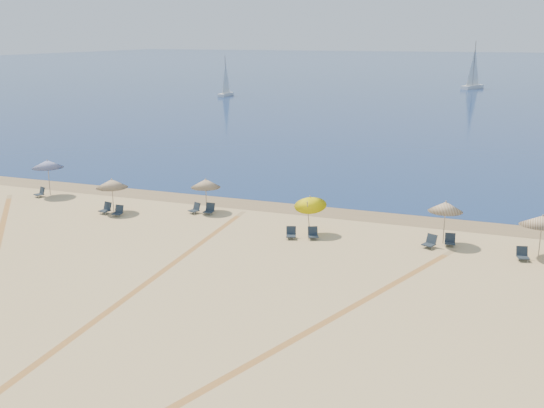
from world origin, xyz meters
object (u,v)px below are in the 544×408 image
(umbrella_1, at_px, (112,183))
(chair_8, at_px, (450,240))
(chair_3, at_px, (195,209))
(sailboat_0, at_px, (473,74))
(chair_0, at_px, (40,193))
(chair_6, at_px, (313,234))
(umbrella_5, at_px, (542,221))
(umbrella_3, at_px, (310,201))
(umbrella_4, at_px, (446,207))
(umbrella_2, at_px, (206,183))
(chair_4, at_px, (209,209))
(umbrella_0, at_px, (47,164))
(chair_2, at_px, (118,211))
(sailboat_1, at_px, (226,84))
(chair_1, at_px, (106,209))
(chair_9, at_px, (522,254))
(chair_5, at_px, (291,233))
(chair_7, at_px, (430,242))

(umbrella_1, distance_m, chair_8, 21.49)
(chair_3, xyz_separation_m, sailboat_0, (12.10, 106.85, 2.72))
(chair_0, xyz_separation_m, chair_6, (21.15, -2.44, -0.00))
(chair_3, distance_m, chair_8, 16.24)
(umbrella_5, bearing_deg, chair_6, -174.33)
(umbrella_3, distance_m, umbrella_4, 7.59)
(umbrella_2, relative_size, chair_4, 3.11)
(umbrella_5, distance_m, chair_6, 12.19)
(umbrella_0, xyz_separation_m, chair_4, (13.07, -0.55, -1.98))
(chair_2, bearing_deg, umbrella_4, 2.29)
(chair_4, bearing_deg, sailboat_1, 112.54)
(umbrella_3, relative_size, chair_3, 3.03)
(umbrella_0, height_order, umbrella_2, umbrella_0)
(umbrella_1, height_order, umbrella_2, umbrella_1)
(chair_1, bearing_deg, umbrella_5, 14.49)
(umbrella_1, height_order, chair_1, umbrella_1)
(chair_3, relative_size, sailboat_1, 0.11)
(chair_9, height_order, sailboat_0, sailboat_0)
(chair_4, bearing_deg, umbrella_4, -4.13)
(umbrella_2, height_order, chair_6, umbrella_2)
(chair_4, xyz_separation_m, chair_9, (18.95, -2.18, -0.01))
(chair_1, relative_size, sailboat_0, 0.08)
(umbrella_0, distance_m, chair_8, 28.42)
(chair_3, relative_size, chair_8, 1.16)
(umbrella_3, bearing_deg, chair_6, -61.71)
(chair_5, distance_m, chair_7, 7.75)
(umbrella_1, distance_m, chair_4, 6.60)
(chair_4, xyz_separation_m, chair_7, (14.23, -1.82, 0.00))
(umbrella_3, height_order, sailboat_0, sailboat_0)
(umbrella_0, relative_size, sailboat_0, 0.26)
(chair_4, height_order, chair_8, chair_4)
(umbrella_1, height_order, chair_8, umbrella_1)
(chair_1, xyz_separation_m, chair_5, (13.00, -0.75, -0.02))
(sailboat_0, bearing_deg, umbrella_5, -58.95)
(umbrella_1, xyz_separation_m, chair_9, (25.14, -0.51, -1.61))
(umbrella_5, distance_m, chair_2, 25.20)
(umbrella_0, xyz_separation_m, chair_9, (32.02, -2.73, -2.00))
(chair_2, bearing_deg, chair_7, -0.37)
(umbrella_5, bearing_deg, sailboat_0, 94.58)
(umbrella_5, height_order, chair_1, umbrella_5)
(chair_4, relative_size, chair_6, 0.87)
(chair_7, xyz_separation_m, sailboat_0, (-3.11, 108.55, 2.70))
(umbrella_2, height_order, chair_7, umbrella_2)
(chair_9, distance_m, sailboat_1, 91.45)
(chair_4, xyz_separation_m, chair_8, (15.24, -1.11, -0.02))
(chair_0, bearing_deg, umbrella_4, 21.05)
(umbrella_2, bearing_deg, chair_0, -177.08)
(umbrella_1, distance_m, umbrella_3, 13.49)
(sailboat_1, bearing_deg, chair_9, -58.31)
(chair_3, xyz_separation_m, chair_7, (15.20, -1.70, 0.02))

